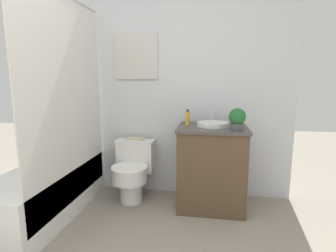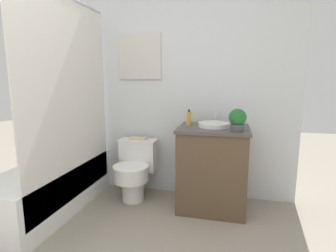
{
  "view_description": "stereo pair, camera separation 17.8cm",
  "coord_description": "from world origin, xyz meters",
  "px_view_note": "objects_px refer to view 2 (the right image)",
  "views": [
    {
      "loc": [
        0.71,
        -0.91,
        1.25
      ],
      "look_at": [
        0.33,
        1.46,
        0.84
      ],
      "focal_mm": 28.0,
      "sensor_mm": 36.0,
      "label": 1
    },
    {
      "loc": [
        0.88,
        -0.87,
        1.25
      ],
      "look_at": [
        0.33,
        1.46,
        0.84
      ],
      "focal_mm": 28.0,
      "sensor_mm": 36.0,
      "label": 2
    }
  ],
  "objects_px": {
    "soap_bottle": "(189,119)",
    "toilet": "(135,168)",
    "sink": "(214,125)",
    "potted_plant": "(238,119)",
    "book_on_tank": "(138,138)"
  },
  "relations": [
    {
      "from": "toilet",
      "to": "soap_bottle",
      "type": "relative_size",
      "value": 3.92
    },
    {
      "from": "book_on_tank",
      "to": "soap_bottle",
      "type": "bearing_deg",
      "value": -11.01
    },
    {
      "from": "sink",
      "to": "book_on_tank",
      "type": "xyz_separation_m",
      "value": [
        -0.82,
        0.13,
        -0.21
      ]
    },
    {
      "from": "toilet",
      "to": "soap_bottle",
      "type": "height_order",
      "value": "soap_bottle"
    },
    {
      "from": "toilet",
      "to": "sink",
      "type": "xyz_separation_m",
      "value": [
        0.82,
        -0.0,
        0.51
      ]
    },
    {
      "from": "soap_bottle",
      "to": "toilet",
      "type": "bearing_deg",
      "value": -178.88
    },
    {
      "from": "potted_plant",
      "to": "toilet",
      "type": "bearing_deg",
      "value": 169.75
    },
    {
      "from": "soap_bottle",
      "to": "potted_plant",
      "type": "xyz_separation_m",
      "value": [
        0.46,
        -0.2,
        0.04
      ]
    },
    {
      "from": "soap_bottle",
      "to": "potted_plant",
      "type": "height_order",
      "value": "potted_plant"
    },
    {
      "from": "sink",
      "to": "soap_bottle",
      "type": "relative_size",
      "value": 2.13
    },
    {
      "from": "sink",
      "to": "potted_plant",
      "type": "height_order",
      "value": "potted_plant"
    },
    {
      "from": "toilet",
      "to": "soap_bottle",
      "type": "xyz_separation_m",
      "value": [
        0.57,
        0.01,
        0.56
      ]
    },
    {
      "from": "toilet",
      "to": "sink",
      "type": "bearing_deg",
      "value": -0.35
    },
    {
      "from": "sink",
      "to": "potted_plant",
      "type": "distance_m",
      "value": 0.29
    },
    {
      "from": "soap_bottle",
      "to": "book_on_tank",
      "type": "distance_m",
      "value": 0.64
    }
  ]
}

